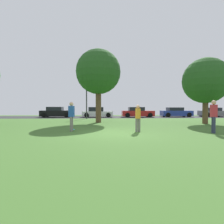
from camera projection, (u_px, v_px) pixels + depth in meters
name	position (u px, v px, depth m)	size (l,w,h in m)	color
ground_plane	(114.00, 133.00, 9.82)	(44.00, 44.00, 0.00)	#3D6628
road_strip	(107.00, 117.00, 25.80)	(44.00, 6.40, 0.01)	#28282B
oak_tree_right	(206.00, 81.00, 15.40)	(3.89, 3.89, 5.66)	brown
maple_tree_near	(98.00, 72.00, 16.60)	(4.13, 4.13, 6.77)	brown
person_thrower	(71.00, 115.00, 10.65)	(0.35, 0.30, 1.74)	slate
person_catcher	(214.00, 115.00, 9.88)	(0.35, 0.30, 1.81)	#2D334C
person_bystander	(138.00, 117.00, 10.40)	(0.30, 0.34, 1.57)	slate
frisbee_disc	(73.00, 129.00, 11.41)	(0.27, 0.27, 0.03)	#2DB2E0
parked_car_black	(56.00, 112.00, 25.23)	(4.33, 1.95, 1.46)	black
parked_car_white	(97.00, 113.00, 25.70)	(4.33, 1.97, 1.43)	white
parked_car_red	(137.00, 112.00, 25.67)	(4.51, 1.95, 1.43)	#B21E1E
parked_car_blue	(176.00, 112.00, 26.29)	(4.36, 2.00, 1.38)	#233893
parked_car_grey	(213.00, 112.00, 26.70)	(4.02, 2.11, 1.35)	slate
street_lamp_post	(87.00, 100.00, 21.81)	(0.14, 0.14, 4.50)	#2D2D33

